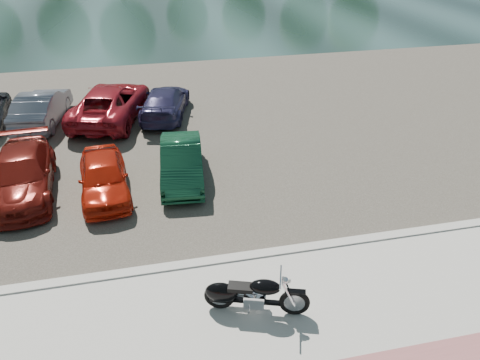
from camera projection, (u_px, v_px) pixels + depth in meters
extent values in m
plane|color=#595447|center=(261.00, 317.00, 10.35)|extent=(200.00, 200.00, 0.00)
cube|color=#B6B5AC|center=(274.00, 352.00, 9.48)|extent=(60.00, 6.00, 0.10)
cube|color=#B6B5AC|center=(241.00, 258.00, 12.00)|extent=(60.00, 0.30, 0.14)
cube|color=#3B3630|center=(195.00, 123.00, 19.61)|extent=(60.00, 18.00, 0.04)
cube|color=#182B27|center=(153.00, 3.00, 44.06)|extent=(120.00, 40.00, 0.00)
torus|color=black|center=(294.00, 302.00, 10.14)|extent=(0.68, 0.33, 0.68)
torus|color=black|center=(219.00, 296.00, 10.30)|extent=(0.68, 0.33, 0.68)
cylinder|color=#B2B2B7|center=(294.00, 302.00, 10.14)|extent=(0.45, 0.21, 0.46)
cylinder|color=#B2B2B7|center=(219.00, 296.00, 10.30)|extent=(0.45, 0.21, 0.46)
cylinder|color=silver|center=(289.00, 295.00, 9.92)|extent=(0.32, 0.15, 0.63)
cylinder|color=silver|center=(289.00, 288.00, 10.09)|extent=(0.32, 0.15, 0.63)
cylinder|color=silver|center=(281.00, 277.00, 9.83)|extent=(0.28, 0.72, 0.04)
sphere|color=silver|center=(285.00, 280.00, 9.86)|extent=(0.20, 0.20, 0.16)
sphere|color=silver|center=(288.00, 281.00, 9.85)|extent=(0.14, 0.14, 0.11)
cube|color=black|center=(295.00, 292.00, 9.99)|extent=(0.47, 0.28, 0.06)
cube|color=black|center=(257.00, 301.00, 10.25)|extent=(1.17, 0.48, 0.08)
cube|color=silver|center=(254.00, 299.00, 10.22)|extent=(0.53, 0.45, 0.34)
cylinder|color=silver|center=(259.00, 292.00, 10.11)|extent=(0.29, 0.25, 0.27)
cylinder|color=silver|center=(250.00, 292.00, 10.13)|extent=(0.29, 0.25, 0.27)
ellipsoid|color=black|center=(265.00, 287.00, 10.01)|extent=(0.76, 0.56, 0.32)
cube|color=black|center=(241.00, 287.00, 10.09)|extent=(0.61, 0.44, 0.10)
ellipsoid|color=black|center=(221.00, 293.00, 10.23)|extent=(0.80, 0.55, 0.50)
cube|color=black|center=(219.00, 295.00, 10.27)|extent=(0.44, 0.30, 0.30)
cylinder|color=silver|center=(241.00, 297.00, 10.45)|extent=(1.07, 0.44, 0.09)
cylinder|color=silver|center=(241.00, 294.00, 10.41)|extent=(1.07, 0.44, 0.09)
cylinder|color=#B2B2B7|center=(249.00, 312.00, 10.19)|extent=(0.07, 0.14, 0.22)
imported|color=#63130E|center=(22.00, 175.00, 14.46)|extent=(2.15, 4.62, 1.31)
imported|color=red|center=(104.00, 177.00, 14.44)|extent=(1.75, 3.72, 1.23)
imported|color=#114027|center=(182.00, 162.00, 15.25)|extent=(1.66, 3.88, 1.24)
imported|color=slate|center=(42.00, 107.00, 19.22)|extent=(2.04, 4.35, 1.38)
imported|color=maroon|center=(111.00, 103.00, 19.58)|extent=(3.75, 5.70, 1.46)
imported|color=#2B284F|center=(165.00, 102.00, 19.98)|extent=(2.68, 4.54, 1.23)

